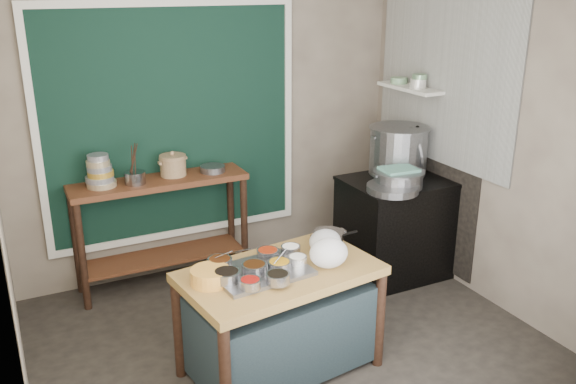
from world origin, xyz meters
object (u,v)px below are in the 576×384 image
stock_pot (398,150)px  steamer (398,179)px  stove_block (397,229)px  ceramic_crock (173,166)px  condiment_tray (260,272)px  saucepan (328,239)px  utensil_cup (135,178)px  back_counter (162,232)px  yellow_basin (210,276)px  prep_table (280,321)px

stock_pot → steamer: stock_pot is taller
stove_block → ceramic_crock: ceramic_crock is taller
condiment_tray → ceramic_crock: size_ratio=2.55×
condiment_tray → saucepan: (0.58, 0.15, 0.05)m
stove_block → stock_pot: stock_pot is taller
stove_block → saucepan: saucepan is taller
utensil_cup → back_counter: bearing=11.5°
yellow_basin → condiment_tray: bearing=-3.2°
ceramic_crock → stock_pot: bearing=-18.3°
condiment_tray → steamer: size_ratio=1.37×
prep_table → back_counter: back_counter is taller
stock_pot → yellow_basin: bearing=-154.9°
back_counter → stove_block: 2.04m
condiment_tray → saucepan: size_ratio=2.75×
utensil_cup → stock_pot: (2.18, -0.53, 0.09)m
steamer → back_counter: bearing=153.6°
ceramic_crock → utensil_cup: bearing=-167.0°
stove_block → stock_pot: bearing=61.8°
yellow_basin → back_counter: bearing=85.9°
condiment_tray → prep_table: bearing=-2.8°
stove_block → condiment_tray: (-1.69, -0.84, 0.34)m
steamer → stove_block: bearing=49.0°
stove_block → steamer: size_ratio=2.08×
back_counter → stock_pot: stock_pot is taller
utensil_cup → ceramic_crock: (0.34, 0.08, 0.03)m
condiment_tray → stock_pot: (1.77, 1.00, 0.33)m
prep_table → stove_block: size_ratio=1.39×
utensil_cup → condiment_tray: bearing=-75.0°
back_counter → condiment_tray: size_ratio=2.45×
stove_block → condiment_tray: 1.92m
stove_block → utensil_cup: (-2.10, 0.69, 0.58)m
utensil_cup → stock_pot: stock_pot is taller
stove_block → ceramic_crock: size_ratio=3.88×
back_counter → ceramic_crock: ceramic_crock is taller
utensil_cup → yellow_basin: bearing=-86.7°
yellow_basin → ceramic_crock: size_ratio=1.05×
yellow_basin → saucepan: size_ratio=1.13×
steamer → ceramic_crock: bearing=150.7°
prep_table → condiment_tray: (-0.13, 0.01, 0.39)m
saucepan → ceramic_crock: (-0.66, 1.46, 0.22)m
stove_block → utensil_cup: 2.28m
condiment_tray → stock_pot: size_ratio=1.10×
utensil_cup → ceramic_crock: 0.35m
condiment_tray → steamer: steamer is taller
stove_block → steamer: bearing=-131.0°
stock_pot → saucepan: bearing=-144.5°
stock_pot → utensil_cup: bearing=166.3°
prep_table → ceramic_crock: size_ratio=5.38×
condiment_tray → utensil_cup: bearing=105.0°
condiment_tray → yellow_basin: (-0.32, 0.02, 0.03)m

